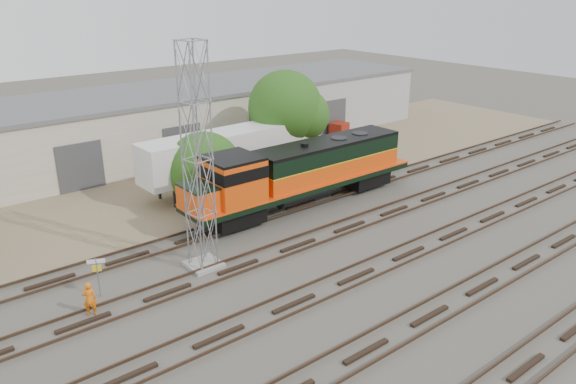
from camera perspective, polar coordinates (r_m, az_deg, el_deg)
ground at (r=30.26m, az=2.86°, el=-6.53°), size 140.00×140.00×0.00m
dirt_strip at (r=41.72m, az=-10.94°, el=0.93°), size 80.00×16.00×0.02m
tracks at (r=28.33m, az=6.94°, el=-8.51°), size 80.00×20.40×0.28m
warehouse at (r=47.94m, az=-15.69°, el=6.41°), size 58.40×10.40×5.30m
locomotive at (r=35.93m, az=1.30°, el=2.05°), size 17.08×3.00×4.11m
signal_tower at (r=27.42m, az=-9.15°, el=2.79°), size 1.67×1.67×11.36m
sign_post at (r=27.40m, az=-18.82°, el=-7.53°), size 0.75×0.37×1.98m
worker at (r=26.40m, az=-19.51°, el=-10.19°), size 0.69×0.60×1.61m
semi_trailer at (r=39.91m, az=-5.60°, el=4.17°), size 13.31×3.01×4.07m
dumpster_blue at (r=51.68m, az=1.52°, el=5.99°), size 2.04×1.99×1.50m
dumpster_red at (r=53.25m, az=5.21°, el=6.30°), size 1.82×1.75×1.40m
tree_mid at (r=37.22m, az=-7.96°, el=2.08°), size 5.28×5.03×5.03m
tree_east at (r=43.15m, az=0.19°, el=8.40°), size 5.94×5.66×7.64m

